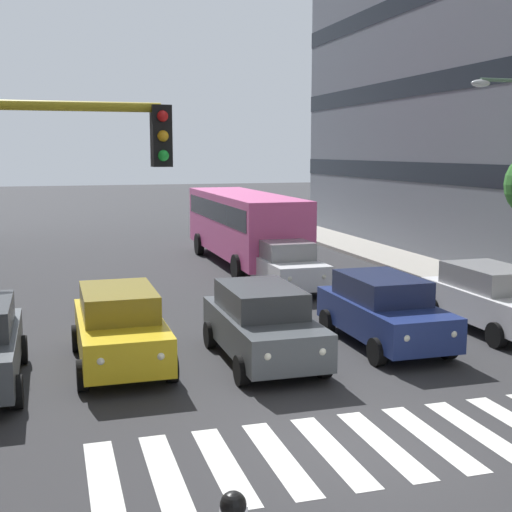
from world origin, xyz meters
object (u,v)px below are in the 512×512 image
(car_3, at_px, (120,327))
(car_row2_0, at_px, (284,264))
(bus_behind_traffic, at_px, (243,221))
(car_1, at_px, (383,310))
(car_0, at_px, (492,298))
(car_2, at_px, (262,323))

(car_3, relative_size, car_row2_0, 1.00)
(bus_behind_traffic, bearing_deg, car_1, 90.00)
(car_0, distance_m, bus_behind_traffic, 12.96)
(car_1, height_order, car_2, same)
(car_3, xyz_separation_m, bus_behind_traffic, (-6.40, -12.72, 0.97))
(car_1, bearing_deg, car_3, -1.73)
(car_3, xyz_separation_m, car_row2_0, (-6.31, -7.09, 0.00))
(car_1, distance_m, car_2, 3.29)
(car_1, bearing_deg, bus_behind_traffic, -90.00)
(car_0, height_order, car_row2_0, same)
(car_0, relative_size, car_1, 1.00)
(car_0, bearing_deg, car_3, 1.51)
(car_2, bearing_deg, car_row2_0, -112.33)
(car_2, xyz_separation_m, car_3, (3.15, -0.61, 0.00))
(car_0, height_order, bus_behind_traffic, bus_behind_traffic)
(car_0, height_order, car_1, same)
(car_2, bearing_deg, car_0, -172.59)
(car_0, distance_m, car_3, 9.84)
(car_1, height_order, car_row2_0, same)
(car_3, height_order, bus_behind_traffic, bus_behind_traffic)
(car_0, distance_m, car_1, 3.46)
(car_1, xyz_separation_m, bus_behind_traffic, (0.00, -12.91, 0.97))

